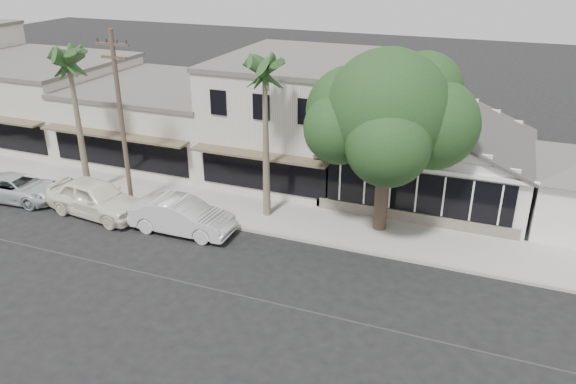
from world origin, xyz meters
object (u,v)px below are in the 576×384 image
at_px(utility_pole, 121,118).
at_px(car_0, 96,198).
at_px(car_2, 19,188).
at_px(car_1, 182,216).
at_px(shade_tree, 387,114).

bearing_deg(utility_pole, car_0, -127.94).
relative_size(car_0, car_2, 1.10).
xyz_separation_m(car_0, car_1, (5.00, -0.05, -0.09)).
bearing_deg(shade_tree, utility_pole, -169.26).
bearing_deg(utility_pole, car_2, -166.87).
xyz_separation_m(utility_pole, car_0, (-1.08, -1.38, -3.87)).
xyz_separation_m(car_2, shade_tree, (18.58, 3.79, 4.99)).
relative_size(car_0, car_1, 1.08).
height_order(utility_pole, car_2, utility_pole).
relative_size(car_1, shade_tree, 0.58).
bearing_deg(car_2, shade_tree, -83.42).
distance_m(car_0, car_2, 5.01).
bearing_deg(car_0, car_1, -83.79).
relative_size(utility_pole, car_1, 1.79).
height_order(car_0, shade_tree, shade_tree).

